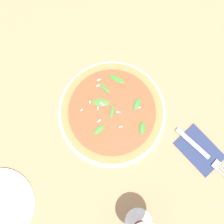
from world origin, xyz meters
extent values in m
plane|color=#9E7A56|center=(0.00, 0.00, 0.00)|extent=(6.00, 6.00, 0.00)
cylinder|color=white|center=(-0.03, -0.04, 0.01)|extent=(0.31, 0.31, 0.01)
cylinder|color=#AD7542|center=(-0.03, -0.04, 0.02)|extent=(0.29, 0.29, 0.02)
cylinder|color=#C64728|center=(-0.03, -0.04, 0.03)|extent=(0.25, 0.25, 0.01)
ellipsoid|color=#3E7D2F|center=(-0.07, -0.05, 0.04)|extent=(0.04, 0.05, 0.01)
ellipsoid|color=#3C7B2F|center=(0.00, -0.09, 0.04)|extent=(0.03, 0.04, 0.01)
ellipsoid|color=#36822A|center=(-0.11, 0.01, 0.04)|extent=(0.05, 0.04, 0.01)
ellipsoid|color=#347632|center=(-0.02, 0.04, 0.04)|extent=(0.04, 0.04, 0.01)
ellipsoid|color=#3D752F|center=(-0.10, -0.03, 0.04)|extent=(0.04, 0.02, 0.01)
ellipsoid|color=#397429|center=(0.05, 0.02, 0.04)|extent=(0.04, 0.03, 0.01)
ellipsoid|color=#3F722C|center=(-0.03, -0.04, 0.04)|extent=(0.04, 0.03, 0.01)
cube|color=#EFE5C6|center=(-0.02, -0.02, 0.04)|extent=(0.01, 0.01, 0.01)
cube|color=#EFE5C6|center=(-0.08, -0.08, 0.04)|extent=(0.01, 0.00, 0.00)
cube|color=#EFE5C6|center=(-0.06, -0.05, 0.04)|extent=(0.01, 0.01, 0.01)
cube|color=#EFE5C6|center=(-0.11, -0.04, 0.04)|extent=(0.00, 0.01, 0.01)
cube|color=#EFE5C6|center=(-0.06, -0.07, 0.04)|extent=(0.01, 0.01, 0.01)
cube|color=#EFE5C6|center=(-0.02, -0.08, 0.04)|extent=(0.01, 0.01, 0.01)
cube|color=#EFE5C6|center=(-0.07, -0.11, 0.04)|extent=(0.01, 0.01, 0.00)
cube|color=#EFE5C6|center=(-0.13, -0.03, 0.04)|extent=(0.00, 0.01, 0.01)
cube|color=#EFE5C6|center=(-0.01, 0.04, 0.04)|extent=(0.00, 0.01, 0.00)
cube|color=#EFE5C6|center=(0.02, -0.03, 0.04)|extent=(0.01, 0.01, 0.01)
cylinder|color=white|center=(0.27, -0.09, 0.00)|extent=(0.07, 0.07, 0.00)
cube|color=navy|center=(0.17, 0.15, 0.00)|extent=(0.15, 0.12, 0.01)
cube|color=silver|center=(0.14, 0.14, 0.01)|extent=(0.11, 0.06, 0.00)
cube|color=silver|center=(0.22, 0.17, 0.01)|extent=(0.03, 0.03, 0.00)
cube|color=silver|center=(0.25, 0.17, 0.01)|extent=(0.03, 0.02, 0.00)
cube|color=silver|center=(0.24, 0.18, 0.01)|extent=(0.03, 0.02, 0.00)
camera|label=1|loc=(0.07, -0.08, 0.76)|focal=42.00mm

